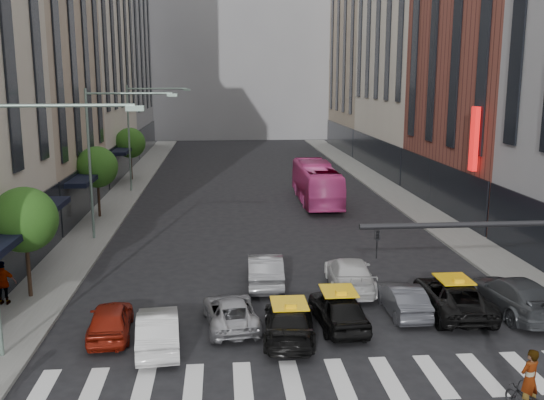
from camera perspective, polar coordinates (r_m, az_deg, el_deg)
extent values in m
cube|color=slate|center=(48.28, -14.66, -0.50)|extent=(3.00, 96.00, 0.15)
cube|color=slate|center=(49.78, 12.41, -0.05)|extent=(3.00, 96.00, 0.15)
cube|color=tan|center=(46.72, -22.68, 13.34)|extent=(8.00, 16.00, 24.00)
cube|color=gray|center=(82.90, -14.93, 14.69)|extent=(8.00, 18.00, 30.00)
cube|color=brown|center=(48.13, 20.66, 14.60)|extent=(8.00, 18.00, 26.00)
cube|color=tan|center=(84.14, 9.33, 14.18)|extent=(8.00, 18.00, 28.00)
cube|color=gray|center=(101.96, -3.16, 16.05)|extent=(30.00, 10.00, 36.00)
cylinder|color=black|center=(29.06, -21.98, -5.44)|extent=(0.18, 0.18, 3.15)
sphere|color=#204915|center=(28.59, -22.27, -1.72)|extent=(2.88, 2.88, 2.88)
cylinder|color=black|center=(44.17, -16.01, 0.52)|extent=(0.18, 0.18, 3.15)
sphere|color=#204915|center=(43.86, -16.15, 3.00)|extent=(2.88, 2.88, 2.88)
cylinder|color=black|center=(59.74, -13.11, 3.41)|extent=(0.18, 0.18, 3.15)
sphere|color=#204915|center=(59.51, -13.20, 5.26)|extent=(2.88, 2.88, 2.88)
cylinder|color=gray|center=(21.27, -19.53, 8.38)|extent=(5.00, 0.12, 0.12)
cube|color=gray|center=(20.79, -12.76, 8.42)|extent=(0.60, 0.25, 0.18)
cylinder|color=gray|center=(37.74, -16.77, 3.18)|extent=(0.16, 0.16, 9.00)
cylinder|color=gray|center=(36.97, -13.30, 9.74)|extent=(5.00, 0.12, 0.12)
cube|color=gray|center=(36.69, -9.38, 9.73)|extent=(0.60, 0.25, 0.18)
cylinder|color=gray|center=(53.39, -13.30, 5.65)|extent=(0.16, 0.16, 9.00)
cylinder|color=gray|center=(52.85, -10.79, 10.26)|extent=(5.00, 0.12, 0.12)
cube|color=gray|center=(52.66, -8.04, 10.23)|extent=(0.60, 0.25, 0.18)
cylinder|color=black|center=(18.26, 23.71, -2.02)|extent=(10.00, 0.16, 0.16)
imported|color=black|center=(16.72, 9.86, -4.14)|extent=(0.13, 0.16, 0.80)
cube|color=red|center=(40.01, 18.50, 5.47)|extent=(0.30, 0.70, 4.00)
imported|color=maroon|center=(24.39, -14.98, -10.83)|extent=(1.86, 4.02, 1.33)
imported|color=silver|center=(23.03, -10.69, -11.89)|extent=(1.88, 4.38, 1.40)
imported|color=#9B9BA0|center=(24.57, -3.90, -10.46)|extent=(2.41, 4.45, 1.18)
imported|color=black|center=(23.44, 1.62, -11.31)|extent=(2.38, 4.87, 1.36)
imported|color=black|center=(24.58, 6.24, -10.15)|extent=(2.07, 4.42, 1.46)
imported|color=#3E4046|center=(26.28, 12.18, -9.08)|extent=(1.43, 3.96, 1.30)
imported|color=black|center=(26.89, 16.65, -8.66)|extent=(2.73, 5.38, 1.46)
imported|color=#383B3E|center=(27.70, 21.81, -8.32)|extent=(2.56, 5.46, 1.54)
imported|color=gray|center=(29.04, -0.65, -6.58)|extent=(1.79, 4.71, 1.53)
imported|color=silver|center=(28.78, 7.31, -6.90)|extent=(2.50, 5.25, 1.48)
imported|color=#D13D89|center=(48.09, 4.19, 1.61)|extent=(2.76, 11.30, 3.14)
imported|color=gray|center=(19.55, 23.21, -13.59)|extent=(0.78, 0.65, 1.82)
imported|color=gray|center=(28.63, -23.98, -7.14)|extent=(1.13, 0.47, 1.92)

